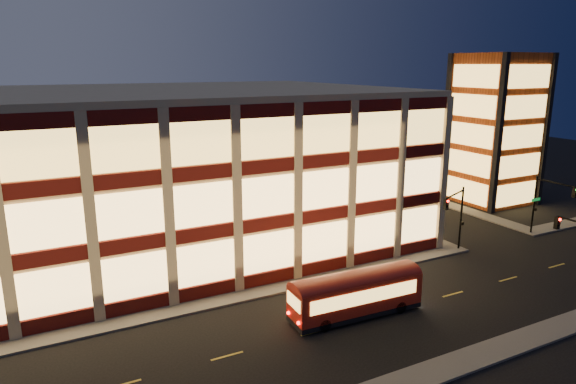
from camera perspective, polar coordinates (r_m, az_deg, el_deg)
ground at (r=37.48m, az=-7.25°, el=-12.60°), size 200.00×200.00×0.00m
sidewalk_office_south at (r=37.51m, az=-12.20°, el=-12.67°), size 54.00×2.00×0.15m
sidewalk_office_east at (r=61.77m, az=7.30°, el=-1.73°), size 2.00×30.00×0.15m
sidewalk_tower_south at (r=63.05m, az=28.80°, el=-3.07°), size 14.00×2.00×0.15m
sidewalk_tower_west at (r=68.51m, az=14.87°, el=-0.52°), size 2.00×30.00×0.15m
office_building at (r=50.11m, az=-17.51°, el=2.47°), size 50.45×30.45×14.50m
stair_tower at (r=67.72m, az=21.99°, el=6.46°), size 8.60×8.60×18.00m
traffic_signal_far at (r=47.93m, az=18.17°, el=-1.95°), size 3.79×1.87×6.00m
traffic_signal_right at (r=55.94m, az=26.93°, el=-0.56°), size 1.20×4.37×6.00m
trolley_bus at (r=35.70m, az=7.56°, el=-10.90°), size 9.43×2.83×3.16m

